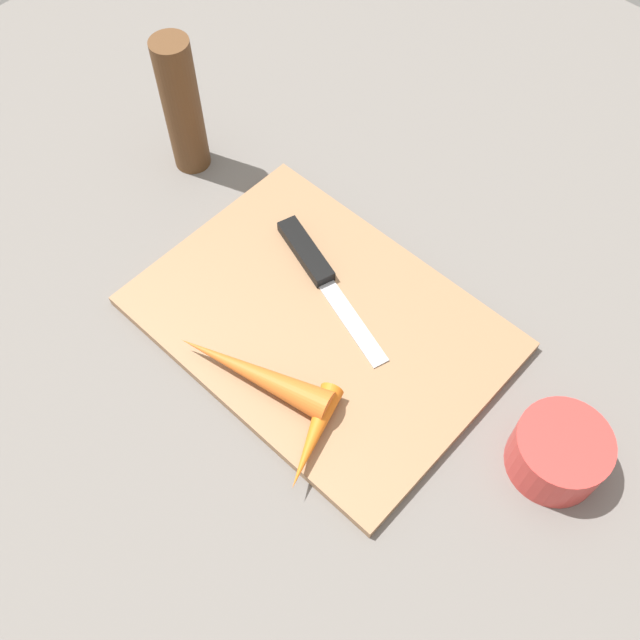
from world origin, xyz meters
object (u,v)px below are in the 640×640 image
small_bowl (558,452)px  pepper_grinder (182,107)px  knife (312,260)px  carrot_long (250,370)px  cutting_board (320,323)px  carrot_short (313,437)px

small_bowl → pepper_grinder: (-0.53, 0.03, 0.06)m
knife → pepper_grinder: size_ratio=1.16×
small_bowl → carrot_long: bearing=-153.4°
cutting_board → carrot_short: size_ratio=3.48×
cutting_board → carrot_short: bearing=-49.8°
carrot_long → carrot_short: carrot_long is taller
cutting_board → small_bowl: 0.26m
pepper_grinder → carrot_long: bearing=-31.1°
cutting_board → knife: (-0.06, 0.05, 0.01)m
carrot_long → carrot_short: 0.09m
carrot_short → small_bowl: small_bowl is taller
cutting_board → pepper_grinder: bearing=166.2°
carrot_long → small_bowl: (0.26, 0.13, -0.00)m
knife → carrot_short: 0.20m
knife → carrot_long: bearing=-52.2°
carrot_short → pepper_grinder: size_ratio=0.61×
cutting_board → carrot_short: 0.13m
knife → carrot_long: (0.05, -0.14, 0.01)m
small_bowl → carrot_short: bearing=-141.2°
knife → small_bowl: size_ratio=2.28×
small_bowl → cutting_board: bearing=-171.8°
knife → carrot_short: bearing=-28.6°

